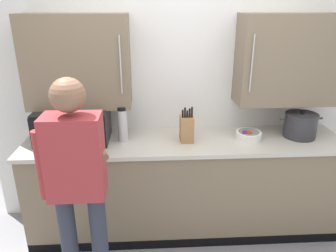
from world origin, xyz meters
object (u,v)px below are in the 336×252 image
object	(u,v)px
stock_pot	(300,125)
person_figure	(77,181)
microwave_oven	(70,125)
thermos_flask	(123,124)
knife_block	(187,128)
fruit_bowl	(248,135)

from	to	relation	value
stock_pot	person_figure	distance (m)	1.93
microwave_oven	thermos_flask	xyz separation A→B (m)	(0.44, -0.03, 0.01)
microwave_oven	thermos_flask	bearing A→B (deg)	-3.28
knife_block	thermos_flask	world-z (taller)	same
person_figure	thermos_flask	bearing A→B (deg)	73.74
fruit_bowl	thermos_flask	world-z (taller)	thermos_flask
person_figure	knife_block	bearing A→B (deg)	44.47
thermos_flask	stock_pot	size ratio (longest dim) A/B	0.82
knife_block	person_figure	world-z (taller)	person_figure
knife_block	microwave_oven	bearing A→B (deg)	177.13
microwave_oven	fruit_bowl	distance (m)	1.52
fruit_bowl	stock_pot	size ratio (longest dim) A/B	0.58
fruit_bowl	person_figure	xyz separation A→B (m)	(-1.30, -0.74, 0.03)
stock_pot	knife_block	bearing A→B (deg)	-178.30
thermos_flask	fruit_bowl	bearing A→B (deg)	-1.67
knife_block	stock_pot	size ratio (longest dim) A/B	0.82
thermos_flask	person_figure	world-z (taller)	person_figure
knife_block	person_figure	xyz separation A→B (m)	(-0.77, -0.75, -0.04)
microwave_oven	person_figure	world-z (taller)	person_figure
fruit_bowl	person_figure	distance (m)	1.50
person_figure	stock_pot	bearing A→B (deg)	23.85
microwave_oven	fruit_bowl	xyz separation A→B (m)	(1.52, -0.06, -0.10)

